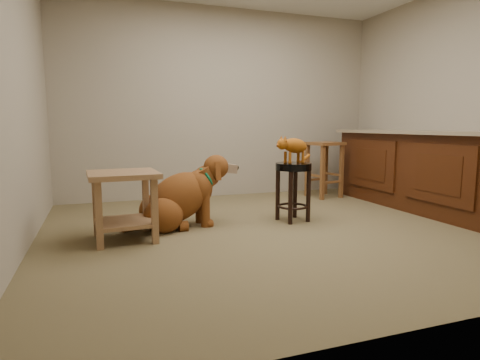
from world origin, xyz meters
name	(u,v)px	position (x,y,z in m)	size (l,w,h in m)	color
floor	(284,228)	(0.00, 0.00, 0.00)	(4.50, 4.00, 0.01)	brown
room_shell	(287,51)	(0.00, 0.00, 1.68)	(4.54, 4.04, 2.62)	#A39884
cabinet_run	(421,173)	(1.94, 0.30, 0.44)	(0.70, 2.56, 0.94)	#4A220D
padded_stool	(293,180)	(0.22, 0.26, 0.43)	(0.37, 0.37, 0.61)	black
wood_stool	(324,168)	(1.29, 1.41, 0.40)	(0.47, 0.47, 0.77)	brown
side_table	(124,195)	(-1.49, 0.11, 0.40)	(0.61, 0.61, 0.60)	olive
golden_retriever	(180,199)	(-0.95, 0.40, 0.28)	(1.19, 0.60, 0.75)	brown
tabby_kitten	(293,147)	(0.21, 0.26, 0.78)	(0.48, 0.24, 0.31)	#9A4C0F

